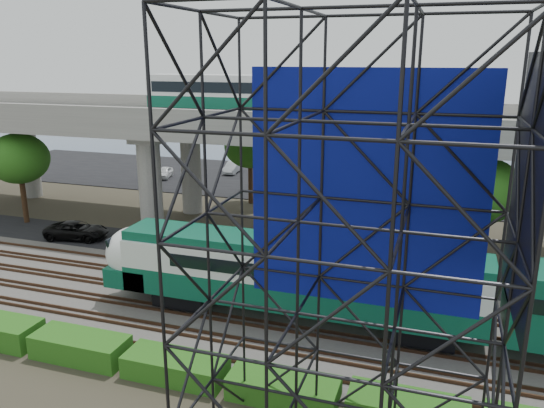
% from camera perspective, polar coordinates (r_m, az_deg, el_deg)
% --- Properties ---
extents(ground, '(140.00, 140.00, 0.00)m').
position_cam_1_polar(ground, '(28.82, -7.95, -13.09)').
color(ground, '#474233').
rests_on(ground, ground).
extents(ballast_bed, '(90.00, 12.00, 0.20)m').
position_cam_1_polar(ballast_bed, '(30.36, -6.28, -11.24)').
color(ballast_bed, slate).
rests_on(ballast_bed, ground).
extents(service_road, '(90.00, 5.00, 0.08)m').
position_cam_1_polar(service_road, '(37.59, -0.91, -5.81)').
color(service_road, black).
rests_on(service_road, ground).
extents(parking_lot, '(90.00, 18.00, 0.08)m').
position_cam_1_polar(parking_lot, '(59.32, 6.54, 2.11)').
color(parking_lot, black).
rests_on(parking_lot, ground).
extents(harbor_water, '(140.00, 40.00, 0.03)m').
position_cam_1_polar(harbor_water, '(80.57, 9.79, 5.54)').
color(harbor_water, '#43536E').
rests_on(harbor_water, ground).
extents(rail_tracks, '(90.00, 9.52, 0.16)m').
position_cam_1_polar(rail_tracks, '(30.28, -6.29, -10.94)').
color(rail_tracks, '#472D1E').
rests_on(rail_tracks, ballast_bed).
extents(commuter_train, '(29.30, 3.06, 4.30)m').
position_cam_1_polar(commuter_train, '(27.25, 6.98, -8.05)').
color(commuter_train, black).
rests_on(commuter_train, rail_tracks).
extents(overpass, '(80.00, 12.00, 12.40)m').
position_cam_1_polar(overpass, '(40.73, 1.08, 7.76)').
color(overpass, '#9E9B93').
rests_on(overpass, ground).
extents(scaffold_tower, '(9.36, 6.36, 15.00)m').
position_cam_1_polar(scaffold_tower, '(16.06, 8.06, -7.60)').
color(scaffold_tower, black).
rests_on(scaffold_tower, ground).
extents(hedge_strip, '(34.60, 1.80, 1.20)m').
position_cam_1_polar(hedge_strip, '(24.85, -10.34, -16.76)').
color(hedge_strip, '#215B14').
rests_on(hedge_strip, ground).
extents(trees, '(40.94, 16.94, 7.69)m').
position_cam_1_polar(trees, '(42.76, -4.38, 4.50)').
color(trees, '#382314').
rests_on(trees, ground).
extents(suv, '(5.14, 3.04, 1.34)m').
position_cam_1_polar(suv, '(43.80, -20.26, -2.69)').
color(suv, black).
rests_on(suv, service_road).
extents(parked_cars, '(40.86, 9.38, 1.32)m').
position_cam_1_polar(parked_cars, '(58.91, 7.03, 2.64)').
color(parked_cars, silver).
rests_on(parked_cars, parking_lot).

